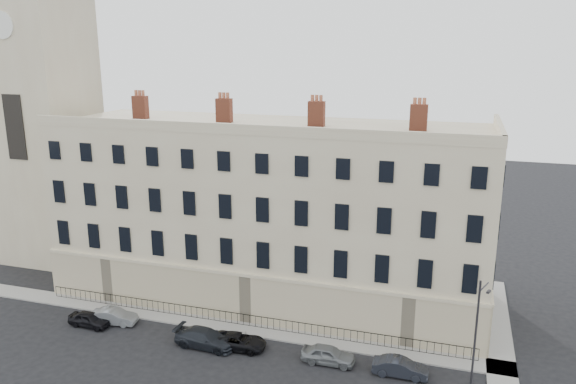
% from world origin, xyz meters
% --- Properties ---
extents(ground, '(160.00, 160.00, 0.00)m').
position_xyz_m(ground, '(0.00, 0.00, 0.00)').
color(ground, black).
rests_on(ground, ground).
extents(terrace, '(36.22, 12.22, 17.00)m').
position_xyz_m(terrace, '(-5.97, 11.97, 7.50)').
color(terrace, '#C6B493').
rests_on(terrace, ground).
extents(church_tower, '(8.00, 8.13, 44.00)m').
position_xyz_m(church_tower, '(-30.00, 14.00, 18.66)').
color(church_tower, '#C6B493').
rests_on(church_tower, ground).
extents(pavement_terrace, '(48.00, 2.00, 0.12)m').
position_xyz_m(pavement_terrace, '(-10.00, 5.00, 0.06)').
color(pavement_terrace, gray).
rests_on(pavement_terrace, ground).
extents(pavement_east_return, '(2.00, 24.00, 0.12)m').
position_xyz_m(pavement_east_return, '(13.00, 8.00, 0.06)').
color(pavement_east_return, gray).
rests_on(pavement_east_return, ground).
extents(railings, '(35.00, 0.04, 0.96)m').
position_xyz_m(railings, '(-6.00, 5.40, 0.55)').
color(railings, black).
rests_on(railings, ground).
extents(car_a, '(3.47, 1.51, 1.17)m').
position_xyz_m(car_a, '(-17.50, 1.86, 0.58)').
color(car_a, black).
rests_on(car_a, ground).
extents(car_b, '(3.85, 1.79, 1.22)m').
position_xyz_m(car_b, '(-15.96, 2.78, 0.61)').
color(car_b, slate).
rests_on(car_b, ground).
extents(car_c, '(4.71, 2.09, 1.34)m').
position_xyz_m(car_c, '(-7.51, 1.74, 0.67)').
color(car_c, black).
rests_on(car_c, ground).
extents(car_d, '(4.15, 2.11, 1.12)m').
position_xyz_m(car_d, '(-5.11, 2.22, 0.56)').
color(car_d, black).
rests_on(car_d, ground).
extents(car_e, '(3.76, 1.54, 1.28)m').
position_xyz_m(car_e, '(1.55, 2.26, 0.64)').
color(car_e, slate).
rests_on(car_e, ground).
extents(car_f, '(3.70, 1.36, 1.21)m').
position_xyz_m(car_f, '(6.47, 2.18, 0.61)').
color(car_f, '#1F222A').
rests_on(car_f, ground).
extents(streetlamp, '(0.66, 1.51, 7.27)m').
position_xyz_m(streetlamp, '(11.03, 2.46, 4.03)').
color(streetlamp, '#343339').
rests_on(streetlamp, ground).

